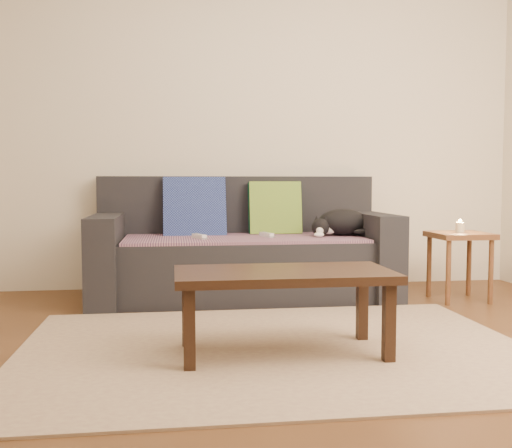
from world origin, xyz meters
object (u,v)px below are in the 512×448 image
(side_table, at_px, (460,244))
(wii_remote_b, at_px, (266,235))
(coffee_table, at_px, (284,281))
(wii_remote_a, at_px, (199,236))
(cat, at_px, (341,223))
(sofa, at_px, (242,254))

(side_table, bearing_deg, wii_remote_b, 169.47)
(wii_remote_b, xyz_separation_m, coffee_table, (-0.14, -1.40, -0.10))
(wii_remote_a, xyz_separation_m, wii_remote_b, (0.48, 0.06, 0.00))
(wii_remote_a, bearing_deg, side_table, -121.63)
(cat, bearing_deg, coffee_table, -101.54)
(sofa, distance_m, wii_remote_b, 0.25)
(cat, xyz_separation_m, wii_remote_a, (-1.03, -0.10, -0.08))
(side_table, bearing_deg, coffee_table, -141.77)
(wii_remote_b, relative_size, coffee_table, 0.15)
(wii_remote_a, xyz_separation_m, coffee_table, (0.34, -1.34, -0.10))
(coffee_table, bearing_deg, wii_remote_b, 84.42)
(cat, bearing_deg, wii_remote_b, -162.21)
(cat, height_order, side_table, cat)
(side_table, bearing_deg, wii_remote_a, 174.11)
(sofa, relative_size, side_table, 4.41)
(wii_remote_a, bearing_deg, wii_remote_b, -108.51)
(wii_remote_b, bearing_deg, cat, -107.21)
(cat, xyz_separation_m, wii_remote_b, (-0.55, -0.04, -0.08))
(sofa, bearing_deg, cat, -6.37)
(wii_remote_b, bearing_deg, sofa, 33.63)
(cat, relative_size, coffee_table, 0.46)
(side_table, relative_size, coffee_table, 0.47)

